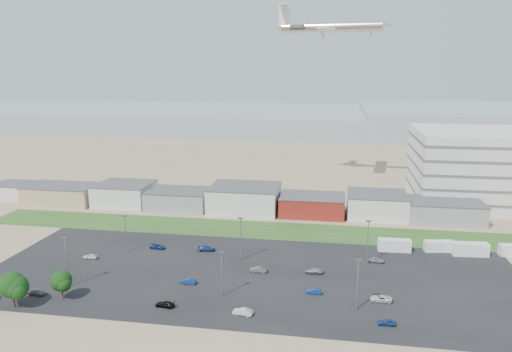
% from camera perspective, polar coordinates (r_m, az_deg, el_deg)
% --- Properties ---
extents(ground, '(700.00, 700.00, 0.00)m').
position_cam_1_polar(ground, '(97.70, -5.84, -15.50)').
color(ground, '#967C5F').
rests_on(ground, ground).
extents(parking_lot, '(120.00, 50.00, 0.01)m').
position_cam_1_polar(parking_lot, '(114.30, -0.67, -11.18)').
color(parking_lot, black).
rests_on(parking_lot, ground).
extents(grass_strip, '(160.00, 16.00, 0.02)m').
position_cam_1_polar(grass_strip, '(144.62, -0.36, -6.10)').
color(grass_strip, '#2A4A1B').
rests_on(grass_strip, ground).
extents(hills_backdrop, '(700.00, 200.00, 9.00)m').
position_cam_1_polar(hills_backdrop, '(400.72, 11.94, 5.99)').
color(hills_backdrop, gray).
rests_on(hills_backdrop, ground).
extents(building_row, '(170.00, 20.00, 8.00)m').
position_cam_1_polar(building_row, '(164.84, -5.05, -2.42)').
color(building_row, silver).
rests_on(building_row, ground).
extents(box_trailer_a, '(8.23, 2.85, 3.05)m').
position_cam_1_polar(box_trailer_a, '(132.31, 15.52, -7.63)').
color(box_trailer_a, silver).
rests_on(box_trailer_a, ground).
extents(box_trailer_b, '(7.59, 3.49, 2.74)m').
position_cam_1_polar(box_trailer_b, '(135.53, 20.19, -7.53)').
color(box_trailer_b, silver).
rests_on(box_trailer_b, ground).
extents(box_trailer_c, '(8.71, 3.26, 3.20)m').
position_cam_1_polar(box_trailer_c, '(135.46, 23.29, -7.69)').
color(box_trailer_c, silver).
rests_on(box_trailer_c, ground).
extents(tree_mid, '(4.93, 4.93, 7.39)m').
position_cam_1_polar(tree_mid, '(108.60, -25.69, -11.61)').
color(tree_mid, black).
rests_on(tree_mid, ground).
extents(tree_right, '(5.34, 5.34, 8.01)m').
position_cam_1_polar(tree_right, '(109.04, -26.07, -11.38)').
color(tree_right, black).
rests_on(tree_right, ground).
extents(tree_near, '(4.51, 4.51, 6.76)m').
position_cam_1_polar(tree_near, '(108.96, -21.34, -11.33)').
color(tree_near, black).
rests_on(tree_near, ground).
extents(lightpole_front_l, '(1.28, 0.53, 10.90)m').
position_cam_1_polar(lightpole_front_l, '(113.55, -20.82, -9.20)').
color(lightpole_front_l, slate).
rests_on(lightpole_front_l, ground).
extents(lightpole_front_m, '(1.12, 0.47, 9.54)m').
position_cam_1_polar(lightpole_front_m, '(102.54, -3.94, -11.13)').
color(lightpole_front_m, slate).
rests_on(lightpole_front_m, ground).
extents(lightpole_front_r, '(1.20, 0.50, 10.22)m').
position_cam_1_polar(lightpole_front_r, '(98.81, 11.52, -12.07)').
color(lightpole_front_r, slate).
rests_on(lightpole_front_r, ground).
extents(lightpole_back_l, '(1.13, 0.47, 9.60)m').
position_cam_1_polar(lightpole_back_l, '(129.91, -14.69, -6.42)').
color(lightpole_back_l, slate).
rests_on(lightpole_back_l, ground).
extents(lightpole_back_m, '(1.26, 0.52, 10.69)m').
position_cam_1_polar(lightpole_back_m, '(120.45, -1.75, -7.22)').
color(lightpole_back_m, slate).
rests_on(lightpole_back_m, ground).
extents(lightpole_back_r, '(1.28, 0.53, 10.88)m').
position_cam_1_polar(lightpole_back_r, '(120.37, 12.63, -7.48)').
color(lightpole_back_r, slate).
rests_on(lightpole_back_r, ground).
extents(airliner, '(48.70, 36.04, 13.41)m').
position_cam_1_polar(airliner, '(195.02, 8.61, 16.48)').
color(airliner, silver).
extents(parked_car_0, '(4.29, 1.98, 1.19)m').
position_cam_1_polar(parked_car_0, '(104.88, 14.09, -13.44)').
color(parked_car_0, silver).
rests_on(parked_car_0, ground).
extents(parked_car_1, '(3.35, 1.28, 1.09)m').
position_cam_1_polar(parked_car_1, '(105.76, 6.60, -12.94)').
color(parked_car_1, navy).
rests_on(parked_car_1, ground).
extents(parked_car_2, '(3.28, 1.32, 1.11)m').
position_cam_1_polar(parked_car_2, '(96.48, 14.71, -15.86)').
color(parked_car_2, navy).
rests_on(parked_car_2, ground).
extents(parked_car_3, '(4.03, 2.06, 1.12)m').
position_cam_1_polar(parked_car_3, '(101.38, -10.37, -14.21)').
color(parked_car_3, black).
rests_on(parked_car_3, ground).
extents(parked_car_4, '(3.75, 1.55, 1.21)m').
position_cam_1_polar(parked_car_4, '(110.42, -7.78, -11.82)').
color(parked_car_4, navy).
rests_on(parked_car_4, ground).
extents(parked_car_5, '(3.66, 1.64, 1.22)m').
position_cam_1_polar(parked_car_5, '(129.35, -18.43, -8.70)').
color(parked_car_5, silver).
rests_on(parked_car_5, ground).
extents(parked_car_6, '(4.55, 2.25, 1.27)m').
position_cam_1_polar(parked_car_6, '(128.50, -5.67, -8.24)').
color(parked_car_6, navy).
rests_on(parked_car_6, ground).
extents(parked_car_7, '(3.91, 1.45, 1.28)m').
position_cam_1_polar(parked_car_7, '(115.25, 0.28, -10.63)').
color(parked_car_7, '#595B5E').
rests_on(parked_car_7, ground).
extents(parked_car_8, '(3.82, 1.80, 1.26)m').
position_cam_1_polar(parked_car_8, '(123.97, 13.60, -9.31)').
color(parked_car_8, '#A5A5AA').
rests_on(parked_car_8, ground).
extents(parked_car_9, '(4.22, 2.36, 1.11)m').
position_cam_1_polar(parked_car_9, '(131.92, -11.17, -7.91)').
color(parked_car_9, navy).
rests_on(parked_car_9, ground).
extents(parked_car_10, '(4.08, 1.90, 1.15)m').
position_cam_1_polar(parked_car_10, '(113.86, -23.77, -12.04)').
color(parked_car_10, '#595B5E').
rests_on(parked_car_10, ground).
extents(parked_car_12, '(4.24, 1.76, 1.23)m').
position_cam_1_polar(parked_car_12, '(115.25, 6.56, -10.73)').
color(parked_car_12, '#A5A5AA').
rests_on(parked_car_12, ground).
extents(parked_car_13, '(3.97, 1.79, 1.27)m').
position_cam_1_polar(parked_car_13, '(96.98, -1.53, -15.24)').
color(parked_car_13, silver).
rests_on(parked_car_13, ground).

